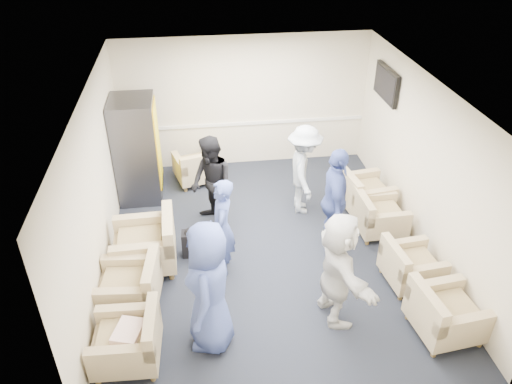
{
  "coord_description": "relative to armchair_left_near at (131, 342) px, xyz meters",
  "views": [
    {
      "loc": [
        -1.03,
        -6.4,
        5.13
      ],
      "look_at": [
        -0.14,
        0.2,
        0.97
      ],
      "focal_mm": 35.0,
      "sensor_mm": 36.0,
      "label": 1
    }
  ],
  "objects": [
    {
      "name": "right_wall",
      "position": [
        4.49,
        2.01,
        1.03
      ],
      "size": [
        0.02,
        6.0,
        2.7
      ],
      "primitive_type": "cube",
      "color": "beige",
      "rests_on": "floor"
    },
    {
      "name": "floor",
      "position": [
        1.99,
        2.01,
        -0.32
      ],
      "size": [
        6.0,
        6.0,
        0.0
      ],
      "primitive_type": "plane",
      "color": "black",
      "rests_on": "ground"
    },
    {
      "name": "armchair_left_mid",
      "position": [
        -0.05,
        0.97,
        0.01
      ],
      "size": [
        0.91,
        0.91,
        0.66
      ],
      "rotation": [
        0.0,
        0.0,
        -1.67
      ],
      "color": "tan",
      "rests_on": "floor"
    },
    {
      "name": "person_front_right",
      "position": [
        2.7,
        0.41,
        0.51
      ],
      "size": [
        0.65,
        1.59,
        1.66
      ],
      "primitive_type": "imported",
      "rotation": [
        0.0,
        0.0,
        1.68
      ],
      "color": "silver",
      "rests_on": "floor"
    },
    {
      "name": "armchair_left_near",
      "position": [
        0.0,
        0.0,
        0.0
      ],
      "size": [
        0.84,
        0.84,
        0.64
      ],
      "rotation": [
        0.0,
        0.0,
        -1.62
      ],
      "color": "tan",
      "rests_on": "floor"
    },
    {
      "name": "armchair_corner",
      "position": [
        0.94,
        4.3,
        -0.02
      ],
      "size": [
        0.93,
        0.93,
        0.61
      ],
      "rotation": [
        0.0,
        0.0,
        3.41
      ],
      "color": "tan",
      "rests_on": "floor"
    },
    {
      "name": "tv",
      "position": [
        4.43,
        3.81,
        1.73
      ],
      "size": [
        0.1,
        1.0,
        0.58
      ],
      "color": "black",
      "rests_on": "right_wall"
    },
    {
      "name": "person_front_left",
      "position": [
        1.0,
        0.19,
        0.6
      ],
      "size": [
        0.74,
        0.99,
        1.83
      ],
      "primitive_type": "imported",
      "rotation": [
        0.0,
        0.0,
        -1.76
      ],
      "color": "#41539D",
      "rests_on": "floor"
    },
    {
      "name": "pillow",
      "position": [
        -0.01,
        0.0,
        0.16
      ],
      "size": [
        0.42,
        0.49,
        0.12
      ],
      "primitive_type": "cube",
      "rotation": [
        0.0,
        0.0,
        -1.87
      ],
      "color": "white",
      "rests_on": "armchair_left_near"
    },
    {
      "name": "vending_machine",
      "position": [
        -0.1,
        3.95,
        0.65
      ],
      "size": [
        0.79,
        0.92,
        1.94
      ],
      "color": "#48484F",
      "rests_on": "floor"
    },
    {
      "name": "person_back_left",
      "position": [
        1.18,
        2.79,
        0.51
      ],
      "size": [
        0.91,
        1.0,
        1.66
      ],
      "primitive_type": "imported",
      "rotation": [
        0.0,
        0.0,
        -1.13
      ],
      "color": "black",
      "rests_on": "floor"
    },
    {
      "name": "left_wall",
      "position": [
        -0.51,
        2.01,
        1.03
      ],
      "size": [
        0.02,
        6.0,
        2.7
      ],
      "primitive_type": "cube",
      "color": "beige",
      "rests_on": "floor"
    },
    {
      "name": "armchair_right_midfar",
      "position": [
        3.92,
        2.2,
        -0.01
      ],
      "size": [
        0.79,
        0.79,
        0.62
      ],
      "rotation": [
        0.0,
        0.0,
        1.59
      ],
      "color": "tan",
      "rests_on": "floor"
    },
    {
      "name": "armchair_right_near",
      "position": [
        4.01,
        -0.09,
        0.01
      ],
      "size": [
        0.9,
        0.9,
        0.65
      ],
      "rotation": [
        0.0,
        0.0,
        1.68
      ],
      "color": "tan",
      "rests_on": "floor"
    },
    {
      "name": "ceiling",
      "position": [
        1.99,
        2.01,
        2.38
      ],
      "size": [
        6.0,
        6.0,
        0.0
      ],
      "primitive_type": "plane",
      "rotation": [
        3.14,
        0.0,
        0.0
      ],
      "color": "white",
      "rests_on": "back_wall"
    },
    {
      "name": "armchair_left_far",
      "position": [
        0.14,
        1.84,
        0.05
      ],
      "size": [
        0.96,
        0.96,
        0.75
      ],
      "rotation": [
        0.0,
        0.0,
        -1.54
      ],
      "color": "tan",
      "rests_on": "floor"
    },
    {
      "name": "armchair_right_far",
      "position": [
        3.9,
        2.9,
        0.0
      ],
      "size": [
        0.92,
        0.92,
        0.65
      ],
      "rotation": [
        0.0,
        0.0,
        1.71
      ],
      "color": "tan",
      "rests_on": "floor"
    },
    {
      "name": "person_mid_right",
      "position": [
        3.05,
        1.9,
        0.57
      ],
      "size": [
        0.61,
        1.11,
        1.79
      ],
      "primitive_type": "imported",
      "rotation": [
        0.0,
        0.0,
        1.4
      ],
      "color": "#41539D",
      "rests_on": "floor"
    },
    {
      "name": "back_wall",
      "position": [
        1.99,
        5.01,
        1.03
      ],
      "size": [
        5.0,
        0.02,
        2.7
      ],
      "primitive_type": "cube",
      "color": "beige",
      "rests_on": "floor"
    },
    {
      "name": "front_wall",
      "position": [
        1.99,
        -0.99,
        1.03
      ],
      "size": [
        5.0,
        0.02,
        2.7
      ],
      "primitive_type": "cube",
      "color": "beige",
      "rests_on": "floor"
    },
    {
      "name": "backpack",
      "position": [
        0.79,
        2.0,
        -0.05
      ],
      "size": [
        0.32,
        0.23,
        0.52
      ],
      "rotation": [
        0.0,
        0.0,
        -0.05
      ],
      "color": "black",
      "rests_on": "floor"
    },
    {
      "name": "chair_rail",
      "position": [
        1.99,
        4.99,
        0.58
      ],
      "size": [
        4.98,
        0.04,
        0.06
      ],
      "primitive_type": "cube",
      "color": "silver",
      "rests_on": "back_wall"
    },
    {
      "name": "person_mid_left",
      "position": [
        1.26,
        1.57,
        0.47
      ],
      "size": [
        0.45,
        0.62,
        1.58
      ],
      "primitive_type": "imported",
      "rotation": [
        0.0,
        0.0,
        -1.7
      ],
      "color": "#41539D",
      "rests_on": "floor"
    },
    {
      "name": "armchair_right_midnear",
      "position": [
        3.95,
        0.9,
        -0.02
      ],
      "size": [
        0.82,
        0.82,
        0.6
      ],
      "rotation": [
        0.0,
        0.0,
        1.67
      ],
      "color": "tan",
      "rests_on": "floor"
    },
    {
      "name": "person_back_right",
      "position": [
        2.82,
        3.04,
        0.51
      ],
      "size": [
        0.72,
        1.12,
        1.65
      ],
      "primitive_type": "imported",
      "rotation": [
        0.0,
        0.0,
        1.47
      ],
      "color": "silver",
      "rests_on": "floor"
    }
  ]
}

